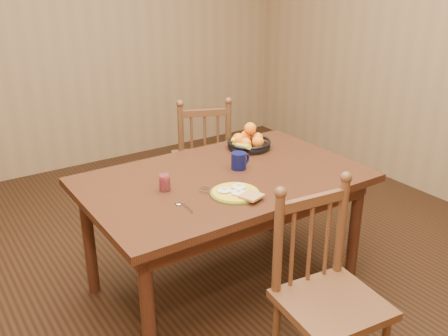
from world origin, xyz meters
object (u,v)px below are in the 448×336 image
chair_far (202,159)px  chair_near (327,296)px  fruit_bowl (249,141)px  coffee_mug (239,161)px  dining_table (224,189)px  breakfast_plate (236,193)px

chair_far → chair_near: bearing=98.3°
fruit_bowl → chair_near: bearing=-109.5°
coffee_mug → fruit_bowl: size_ratio=0.46×
chair_far → coffee_mug: 0.99m
chair_near → coffee_mug: size_ratio=7.29×
coffee_mug → fruit_bowl: (0.26, 0.25, -0.00)m
chair_near → coffee_mug: bearing=86.7°
chair_near → coffee_mug: 0.99m
dining_table → chair_near: chair_near is taller
chair_near → breakfast_plate: chair_near is taller
dining_table → coffee_mug: bearing=17.7°
chair_far → coffee_mug: (-0.28, -0.89, 0.34)m
chair_near → fruit_bowl: size_ratio=3.35×
chair_far → breakfast_plate: 1.31m
chair_far → fruit_bowl: (-0.02, -0.63, 0.33)m
coffee_mug → dining_table: bearing=-162.3°
fruit_bowl → coffee_mug: bearing=-135.3°
dining_table → fruit_bowl: bearing=37.1°
breakfast_plate → chair_far: bearing=66.8°
dining_table → breakfast_plate: (-0.09, -0.24, 0.10)m
dining_table → fruit_bowl: 0.51m
fruit_bowl → dining_table: bearing=-142.9°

